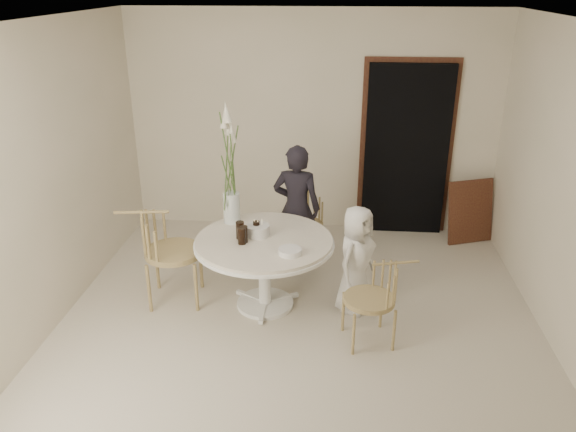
# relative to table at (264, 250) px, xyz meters

# --- Properties ---
(ground) EXTENTS (4.50, 4.50, 0.00)m
(ground) POSITION_rel_table_xyz_m (0.35, -0.25, -0.62)
(ground) COLOR beige
(ground) RESTS_ON ground
(room_shell) EXTENTS (4.50, 4.50, 4.50)m
(room_shell) POSITION_rel_table_xyz_m (0.35, -0.25, 1.00)
(room_shell) COLOR white
(room_shell) RESTS_ON ground
(doorway) EXTENTS (1.00, 0.10, 2.10)m
(doorway) POSITION_rel_table_xyz_m (1.50, 1.94, 0.43)
(doorway) COLOR black
(doorway) RESTS_ON ground
(door_trim) EXTENTS (1.12, 0.03, 2.22)m
(door_trim) POSITION_rel_table_xyz_m (1.50, 1.98, 0.49)
(door_trim) COLOR brown
(door_trim) RESTS_ON ground
(table) EXTENTS (1.33, 1.33, 0.73)m
(table) POSITION_rel_table_xyz_m (0.00, 0.00, 0.00)
(table) COLOR white
(table) RESTS_ON ground
(picture_frame) EXTENTS (0.60, 0.37, 0.77)m
(picture_frame) POSITION_rel_table_xyz_m (2.30, 1.70, -0.23)
(picture_frame) COLOR brown
(picture_frame) RESTS_ON ground
(chair_far) EXTENTS (0.48, 0.50, 0.77)m
(chair_far) POSITION_rel_table_xyz_m (0.33, 1.16, -0.12)
(chair_far) COLOR #9E8A56
(chair_far) RESTS_ON ground
(chair_right) EXTENTS (0.53, 0.50, 0.78)m
(chair_right) POSITION_rel_table_xyz_m (1.09, -0.47, -0.11)
(chair_right) COLOR #9E8A56
(chair_right) RESTS_ON ground
(chair_left) EXTENTS (0.63, 0.59, 0.98)m
(chair_left) POSITION_rel_table_xyz_m (-1.04, 0.02, 0.02)
(chair_left) COLOR #9E8A56
(chair_left) RESTS_ON ground
(girl) EXTENTS (0.55, 0.40, 1.41)m
(girl) POSITION_rel_table_xyz_m (0.25, 0.84, 0.09)
(girl) COLOR black
(girl) RESTS_ON ground
(boy) EXTENTS (0.56, 0.62, 1.07)m
(boy) POSITION_rel_table_xyz_m (0.87, 0.03, -0.08)
(boy) COLOR silver
(boy) RESTS_ON ground
(birthday_cake) EXTENTS (0.22, 0.22, 0.16)m
(birthday_cake) POSITION_rel_table_xyz_m (-0.07, 0.07, 0.17)
(birthday_cake) COLOR silver
(birthday_cake) RESTS_ON table
(cola_tumbler_a) EXTENTS (0.09, 0.09, 0.16)m
(cola_tumbler_a) POSITION_rel_table_xyz_m (-0.18, -0.08, 0.19)
(cola_tumbler_a) COLOR black
(cola_tumbler_a) RESTS_ON table
(cola_tumbler_b) EXTENTS (0.08, 0.08, 0.16)m
(cola_tumbler_b) POSITION_rel_table_xyz_m (-0.19, -0.12, 0.20)
(cola_tumbler_b) COLOR black
(cola_tumbler_b) RESTS_ON table
(cola_tumbler_c) EXTENTS (0.08, 0.08, 0.17)m
(cola_tumbler_c) POSITION_rel_table_xyz_m (-0.23, -0.01, 0.20)
(cola_tumbler_c) COLOR black
(cola_tumbler_c) RESTS_ON table
(cola_tumbler_d) EXTENTS (0.08, 0.08, 0.14)m
(cola_tumbler_d) POSITION_rel_table_xyz_m (-0.08, 0.08, 0.18)
(cola_tumbler_d) COLOR black
(cola_tumbler_d) RESTS_ON table
(plate_stack) EXTENTS (0.21, 0.21, 0.05)m
(plate_stack) POSITION_rel_table_xyz_m (0.27, -0.29, 0.14)
(plate_stack) COLOR white
(plate_stack) RESTS_ON table
(flower_vase) EXTENTS (0.17, 0.17, 1.23)m
(flower_vase) POSITION_rel_table_xyz_m (-0.37, 0.37, 0.59)
(flower_vase) COLOR silver
(flower_vase) RESTS_ON table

